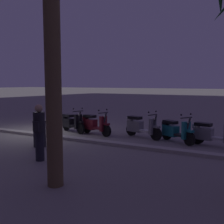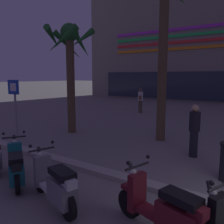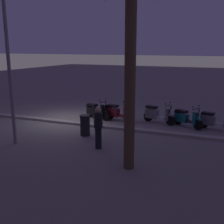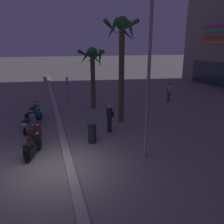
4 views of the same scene
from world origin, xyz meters
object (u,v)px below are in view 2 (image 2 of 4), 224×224
at_px(scooter_teal_second_in_line, 16,167).
at_px(crossing_sign, 15,101).
at_px(palm_tree_by_mall_entrance, 70,53).
at_px(palm_tree_near_sign, 164,15).
at_px(pedestrian_strolling_near_curb, 194,129).
at_px(pedestrian_by_palm_tree, 140,100).
at_px(scooter_grey_far_back, 55,185).
at_px(scooter_maroon_mid_centre, 164,211).

xyz_separation_m(scooter_teal_second_in_line, crossing_sign, (-4.11, 2.77, 1.06)).
xyz_separation_m(crossing_sign, palm_tree_by_mall_entrance, (1.43, 1.87, 2.04)).
bearing_deg(palm_tree_near_sign, pedestrian_strolling_near_curb, -37.31).
bearing_deg(pedestrian_by_palm_tree, crossing_sign, -98.19).
bearing_deg(scooter_teal_second_in_line, scooter_grey_far_back, -6.34).
xyz_separation_m(scooter_grey_far_back, palm_tree_near_sign, (-0.32, 5.84, 4.36)).
bearing_deg(pedestrian_strolling_near_curb, pedestrian_by_palm_tree, 128.22).
relative_size(palm_tree_by_mall_entrance, palm_tree_near_sign, 0.73).
bearing_deg(palm_tree_by_mall_entrance, scooter_maroon_mid_centre, -35.37).
distance_m(scooter_grey_far_back, crossing_sign, 6.44).
bearing_deg(scooter_grey_far_back, scooter_maroon_mid_centre, 9.39).
bearing_deg(scooter_maroon_mid_centre, scooter_teal_second_in_line, -177.22).
bearing_deg(pedestrian_strolling_near_curb, crossing_sign, -166.96).
relative_size(scooter_grey_far_back, crossing_sign, 0.75).
height_order(scooter_maroon_mid_centre, pedestrian_strolling_near_curb, pedestrian_strolling_near_curb).
bearing_deg(palm_tree_by_mall_entrance, pedestrian_by_palm_tree, 91.23).
height_order(palm_tree_by_mall_entrance, palm_tree_near_sign, palm_tree_near_sign).
bearing_deg(pedestrian_strolling_near_curb, scooter_maroon_mid_centre, -80.15).
distance_m(scooter_grey_far_back, palm_tree_by_mall_entrance, 7.10).
height_order(crossing_sign, palm_tree_by_mall_entrance, palm_tree_by_mall_entrance).
xyz_separation_m(crossing_sign, pedestrian_strolling_near_curb, (6.99, 1.62, -0.61)).
distance_m(scooter_teal_second_in_line, scooter_grey_far_back, 1.54).
distance_m(scooter_teal_second_in_line, palm_tree_near_sign, 7.27).
xyz_separation_m(scooter_maroon_mid_centre, palm_tree_by_mall_entrance, (-6.30, 4.47, 3.08)).
bearing_deg(pedestrian_by_palm_tree, scooter_grey_far_back, -69.75).
distance_m(scooter_maroon_mid_centre, palm_tree_by_mall_entrance, 8.31).
relative_size(crossing_sign, pedestrian_by_palm_tree, 1.39).
height_order(palm_tree_near_sign, pedestrian_by_palm_tree, palm_tree_near_sign).
relative_size(palm_tree_near_sign, pedestrian_by_palm_tree, 3.86).
xyz_separation_m(scooter_grey_far_back, crossing_sign, (-5.64, 2.94, 1.04)).
relative_size(scooter_teal_second_in_line, pedestrian_by_palm_tree, 0.89).
bearing_deg(palm_tree_near_sign, scooter_grey_far_back, -86.82).
xyz_separation_m(crossing_sign, palm_tree_near_sign, (5.31, 2.90, 3.33)).
height_order(palm_tree_near_sign, pedestrian_strolling_near_curb, palm_tree_near_sign).
xyz_separation_m(scooter_teal_second_in_line, scooter_grey_far_back, (1.53, -0.17, 0.02)).
relative_size(scooter_maroon_mid_centre, pedestrian_by_palm_tree, 1.01).
xyz_separation_m(scooter_teal_second_in_line, scooter_maroon_mid_centre, (3.61, 0.18, 0.02)).
distance_m(scooter_maroon_mid_centre, palm_tree_near_sign, 7.42).
height_order(scooter_grey_far_back, palm_tree_near_sign, palm_tree_near_sign).
distance_m(scooter_teal_second_in_line, palm_tree_by_mall_entrance, 6.20).
xyz_separation_m(palm_tree_by_mall_entrance, palm_tree_near_sign, (3.88, 1.03, 1.28)).
bearing_deg(pedestrian_strolling_near_curb, palm_tree_by_mall_entrance, 177.38).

